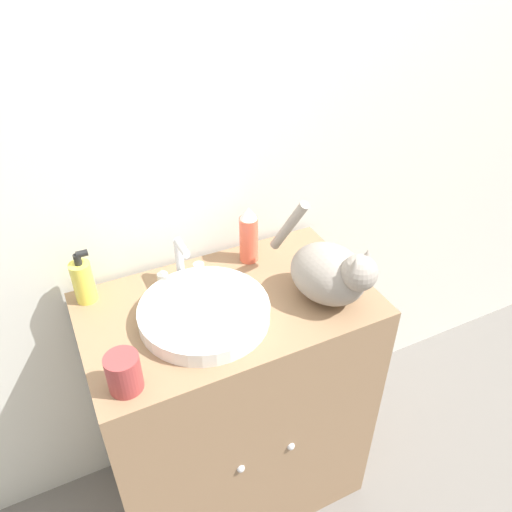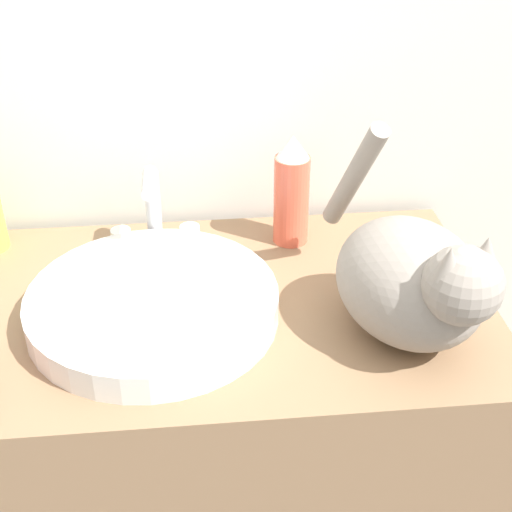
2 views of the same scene
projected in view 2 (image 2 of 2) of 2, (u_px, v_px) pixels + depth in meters
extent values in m
cube|color=#8C6B4C|center=(220.00, 503.00, 1.26)|extent=(0.81, 0.48, 0.88)
cylinder|color=white|center=(153.00, 305.00, 0.98)|extent=(0.35, 0.35, 0.04)
cylinder|color=silver|center=(154.00, 210.00, 1.12)|extent=(0.02, 0.02, 0.13)
cylinder|color=silver|center=(149.00, 183.00, 1.05)|extent=(0.02, 0.08, 0.02)
cylinder|color=white|center=(121.00, 239.00, 1.14)|extent=(0.03, 0.03, 0.03)
cylinder|color=white|center=(190.00, 236.00, 1.15)|extent=(0.03, 0.03, 0.03)
ellipsoid|color=gray|center=(409.00, 282.00, 0.93)|extent=(0.24, 0.27, 0.16)
sphere|color=gray|center=(462.00, 285.00, 0.83)|extent=(0.12, 0.12, 0.10)
cone|color=gray|center=(449.00, 263.00, 0.80)|extent=(0.05, 0.05, 0.04)
cone|color=gray|center=(486.00, 252.00, 0.82)|extent=(0.05, 0.05, 0.04)
cylinder|color=gray|center=(354.00, 177.00, 0.99)|extent=(0.07, 0.13, 0.19)
cylinder|color=#EF6047|center=(291.00, 200.00, 1.13)|extent=(0.06, 0.06, 0.15)
cone|color=white|center=(293.00, 147.00, 1.08)|extent=(0.05, 0.05, 0.04)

